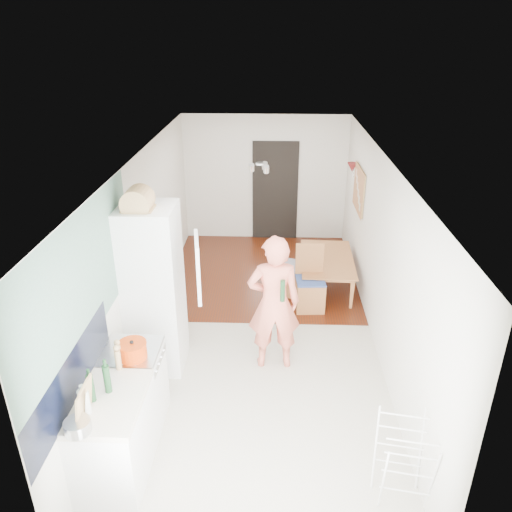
# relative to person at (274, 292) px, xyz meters

# --- Properties ---
(room_shell) EXTENTS (3.20, 7.00, 2.50)m
(room_shell) POSITION_rel_person_xyz_m (-0.20, 0.74, 0.19)
(room_shell) COLOR silver
(room_shell) RESTS_ON ground
(floor) EXTENTS (3.20, 7.00, 0.01)m
(floor) POSITION_rel_person_xyz_m (-0.20, 0.74, -1.06)
(floor) COLOR beige
(floor) RESTS_ON ground
(wood_floor_overlay) EXTENTS (3.20, 3.30, 0.01)m
(wood_floor_overlay) POSITION_rel_person_xyz_m (-0.20, 2.59, -1.06)
(wood_floor_overlay) COLOR #4F1A06
(wood_floor_overlay) RESTS_ON room_shell
(sage_wall_panel) EXTENTS (0.02, 3.00, 1.30)m
(sage_wall_panel) POSITION_rel_person_xyz_m (-1.79, -1.26, 0.79)
(sage_wall_panel) COLOR gray
(sage_wall_panel) RESTS_ON room_shell
(tile_splashback) EXTENTS (0.02, 1.90, 0.50)m
(tile_splashback) POSITION_rel_person_xyz_m (-1.78, -1.81, 0.09)
(tile_splashback) COLOR black
(tile_splashback) RESTS_ON room_shell
(doorway_recess) EXTENTS (0.90, 0.04, 2.00)m
(doorway_recess) POSITION_rel_person_xyz_m (0.00, 4.22, -0.06)
(doorway_recess) COLOR black
(doorway_recess) RESTS_ON room_shell
(base_cabinet) EXTENTS (0.60, 0.90, 0.86)m
(base_cabinet) POSITION_rel_person_xyz_m (-1.50, -1.81, -0.63)
(base_cabinet) COLOR white
(base_cabinet) RESTS_ON room_shell
(worktop) EXTENTS (0.62, 0.92, 0.06)m
(worktop) POSITION_rel_person_xyz_m (-1.50, -1.81, -0.17)
(worktop) COLOR beige
(worktop) RESTS_ON room_shell
(range_cooker) EXTENTS (0.60, 0.60, 0.88)m
(range_cooker) POSITION_rel_person_xyz_m (-1.50, -1.06, -0.62)
(range_cooker) COLOR white
(range_cooker) RESTS_ON room_shell
(cooker_top) EXTENTS (0.60, 0.60, 0.04)m
(cooker_top) POSITION_rel_person_xyz_m (-1.50, -1.06, -0.16)
(cooker_top) COLOR #B4B4B7
(cooker_top) RESTS_ON room_shell
(fridge_housing) EXTENTS (0.66, 0.66, 2.15)m
(fridge_housing) POSITION_rel_person_xyz_m (-1.47, -0.04, 0.01)
(fridge_housing) COLOR white
(fridge_housing) RESTS_ON room_shell
(fridge_door) EXTENTS (0.14, 0.56, 0.70)m
(fridge_door) POSITION_rel_person_xyz_m (-0.86, -0.34, 0.49)
(fridge_door) COLOR white
(fridge_door) RESTS_ON room_shell
(fridge_interior) EXTENTS (0.02, 0.52, 0.66)m
(fridge_interior) POSITION_rel_person_xyz_m (-1.16, -0.04, 0.49)
(fridge_interior) COLOR white
(fridge_interior) RESTS_ON room_shell
(pinboard) EXTENTS (0.03, 0.90, 0.70)m
(pinboard) POSITION_rel_person_xyz_m (1.38, 2.64, 0.49)
(pinboard) COLOR tan
(pinboard) RESTS_ON room_shell
(pinboard_frame) EXTENTS (0.00, 0.94, 0.74)m
(pinboard_frame) POSITION_rel_person_xyz_m (1.37, 2.64, 0.49)
(pinboard_frame) COLOR #AD6B39
(pinboard_frame) RESTS_ON room_shell
(wall_sconce) EXTENTS (0.18, 0.18, 0.16)m
(wall_sconce) POSITION_rel_person_xyz_m (1.34, 3.29, 0.69)
(wall_sconce) COLOR maroon
(wall_sconce) RESTS_ON room_shell
(person) EXTENTS (0.81, 0.56, 2.12)m
(person) POSITION_rel_person_xyz_m (0.00, 0.00, 0.00)
(person) COLOR #E7715B
(person) RESTS_ON floor
(dining_table) EXTENTS (0.76, 1.31, 0.45)m
(dining_table) POSITION_rel_person_xyz_m (0.90, 2.12, -0.84)
(dining_table) COLOR #AD6B39
(dining_table) RESTS_ON floor
(dining_chair) EXTENTS (0.45, 0.45, 1.02)m
(dining_chair) POSITION_rel_person_xyz_m (0.55, 1.41, -0.55)
(dining_chair) COLOR #AD6B39
(dining_chair) RESTS_ON floor
(stool) EXTENTS (0.38, 0.38, 0.39)m
(stool) POSITION_rel_person_xyz_m (0.20, 1.86, -0.87)
(stool) COLOR #AD6B39
(stool) RESTS_ON floor
(grey_drape) EXTENTS (0.51, 0.51, 0.18)m
(grey_drape) POSITION_rel_person_xyz_m (0.21, 1.83, -0.58)
(grey_drape) COLOR gray
(grey_drape) RESTS_ON stool
(drying_rack) EXTENTS (0.50, 0.47, 0.86)m
(drying_rack) POSITION_rel_person_xyz_m (1.18, -1.99, -0.63)
(drying_rack) COLOR white
(drying_rack) RESTS_ON floor
(bread_bin) EXTENTS (0.36, 0.34, 0.18)m
(bread_bin) POSITION_rel_person_xyz_m (-1.52, -0.13, 1.18)
(bread_bin) COLOR tan
(bread_bin) RESTS_ON fridge_housing
(red_casserole) EXTENTS (0.33, 0.33, 0.18)m
(red_casserole) POSITION_rel_person_xyz_m (-1.43, -1.18, -0.05)
(red_casserole) COLOR #C83607
(red_casserole) RESTS_ON cooker_top
(steel_pan) EXTENTS (0.25, 0.25, 0.11)m
(steel_pan) POSITION_rel_person_xyz_m (-1.62, -2.21, -0.09)
(steel_pan) COLOR #B4B4B7
(steel_pan) RESTS_ON worktop
(held_bottle) EXTENTS (0.06, 0.06, 0.27)m
(held_bottle) POSITION_rel_person_xyz_m (0.10, -0.19, 0.12)
(held_bottle) COLOR #183C1E
(held_bottle) RESTS_ON person
(bottle_a) EXTENTS (0.08, 0.08, 0.28)m
(bottle_a) POSITION_rel_person_xyz_m (-1.63, -1.83, -0.00)
(bottle_a) COLOR #183C1E
(bottle_a) RESTS_ON worktop
(bottle_b) EXTENTS (0.08, 0.08, 0.29)m
(bottle_b) POSITION_rel_person_xyz_m (-1.52, -1.70, 0.00)
(bottle_b) COLOR #183C1E
(bottle_b) RESTS_ON worktop
(bottle_c) EXTENTS (0.11, 0.11, 0.24)m
(bottle_c) POSITION_rel_person_xyz_m (-1.64, -1.99, -0.02)
(bottle_c) COLOR silver
(bottle_c) RESTS_ON worktop
(pepper_mill_front) EXTENTS (0.06, 0.06, 0.22)m
(pepper_mill_front) POSITION_rel_person_xyz_m (-1.55, -1.28, -0.03)
(pepper_mill_front) COLOR tan
(pepper_mill_front) RESTS_ON worktop
(pepper_mill_back) EXTENTS (0.07, 0.07, 0.22)m
(pepper_mill_back) POSITION_rel_person_xyz_m (-1.52, -1.37, -0.03)
(pepper_mill_back) COLOR tan
(pepper_mill_back) RESTS_ON worktop
(chopping_boards) EXTENTS (0.09, 0.26, 0.35)m
(chopping_boards) POSITION_rel_person_xyz_m (-1.61, -2.04, 0.03)
(chopping_boards) COLOR tan
(chopping_boards) RESTS_ON worktop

